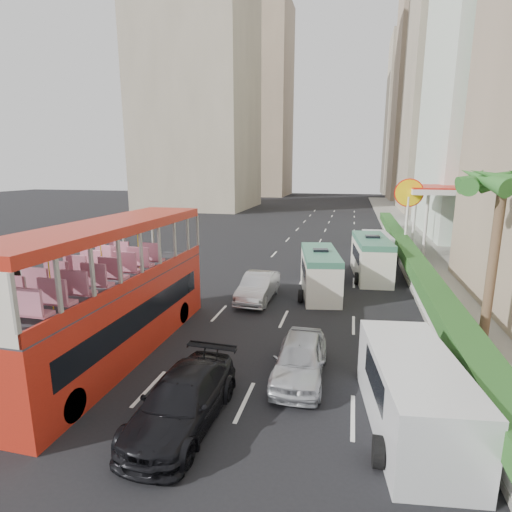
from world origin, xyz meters
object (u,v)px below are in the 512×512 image
(panel_van_far, at_px, (377,245))
(shell_station, at_px, (446,220))
(palm_tree, at_px, (493,264))
(car_silver_lane_b, at_px, (299,377))
(car_black, at_px, (183,423))
(van_asset, at_px, (324,276))
(minibus_near, at_px, (320,272))
(double_decker_bus, at_px, (113,290))
(minibus_far, at_px, (371,257))
(panel_van_near, at_px, (413,394))
(car_silver_lane_a, at_px, (258,300))

(panel_van_far, xyz_separation_m, shell_station, (5.50, 3.02, 1.82))
(palm_tree, bearing_deg, car_silver_lane_b, -148.38)
(shell_station, bearing_deg, car_black, -114.09)
(van_asset, relative_size, panel_van_far, 1.02)
(minibus_near, bearing_deg, double_decker_bus, -136.35)
(car_black, height_order, van_asset, car_black)
(car_black, bearing_deg, palm_tree, 39.30)
(minibus_near, bearing_deg, minibus_far, 45.48)
(car_black, xyz_separation_m, panel_van_near, (6.11, 1.24, 1.04))
(car_silver_lane_b, distance_m, minibus_near, 9.64)
(panel_van_near, relative_size, panel_van_far, 1.12)
(van_asset, bearing_deg, car_silver_lane_a, -122.27)
(car_silver_lane_b, distance_m, car_black, 4.29)
(double_decker_bus, relative_size, panel_van_near, 2.11)
(double_decker_bus, bearing_deg, car_silver_lane_a, 63.08)
(double_decker_bus, xyz_separation_m, car_silver_lane_a, (3.79, 7.47, -2.53))
(minibus_near, bearing_deg, van_asset, 80.15)
(minibus_far, bearing_deg, car_silver_lane_a, -140.04)
(car_silver_lane_b, distance_m, panel_van_near, 3.97)
(double_decker_bus, bearing_deg, panel_van_near, -11.77)
(car_silver_lane_a, bearing_deg, palm_tree, -17.54)
(car_silver_lane_b, relative_size, minibus_near, 0.75)
(van_asset, bearing_deg, car_black, -103.11)
(car_silver_lane_b, relative_size, panel_van_far, 0.89)
(van_asset, relative_size, panel_van_near, 0.92)
(double_decker_bus, bearing_deg, shell_station, 55.18)
(palm_tree, xyz_separation_m, shell_station, (2.20, 19.00, -0.63))
(double_decker_bus, bearing_deg, car_silver_lane_b, -1.37)
(car_silver_lane_b, bearing_deg, van_asset, 90.10)
(car_silver_lane_b, xyz_separation_m, minibus_far, (2.79, 13.84, 1.30))
(panel_van_near, xyz_separation_m, panel_van_far, (0.19, 22.13, -0.11))
(panel_van_near, xyz_separation_m, palm_tree, (3.49, 6.15, 2.34))
(car_silver_lane_b, xyz_separation_m, car_black, (-2.83, -3.23, 0.00))
(car_silver_lane_b, relative_size, van_asset, 0.87)
(double_decker_bus, relative_size, panel_van_far, 2.36)
(minibus_far, relative_size, shell_station, 0.73)
(car_silver_lane_b, bearing_deg, double_decker_bus, 178.04)
(double_decker_bus, distance_m, car_black, 5.96)
(minibus_far, relative_size, panel_van_near, 1.12)
(van_asset, height_order, palm_tree, palm_tree)
(double_decker_bus, bearing_deg, palm_tree, 16.16)
(car_silver_lane_a, bearing_deg, minibus_far, 47.42)
(double_decker_bus, xyz_separation_m, shell_station, (16.00, 23.00, 0.22))
(van_asset, xyz_separation_m, shell_station, (9.13, 9.82, 2.75))
(car_silver_lane_a, distance_m, car_black, 10.87)
(panel_van_far, height_order, shell_station, shell_station)
(car_black, bearing_deg, van_asset, 82.55)
(palm_tree, height_order, shell_station, palm_tree)
(van_asset, distance_m, shell_station, 13.69)
(car_black, bearing_deg, panel_van_near, 13.21)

